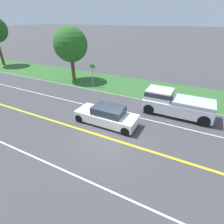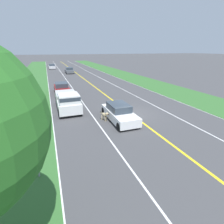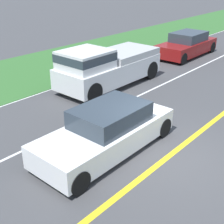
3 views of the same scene
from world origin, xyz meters
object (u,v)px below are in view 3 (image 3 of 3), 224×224
(pickup_truck, at_px, (106,66))
(car_trailing_near, at_px, (187,45))
(ego_car, at_px, (107,131))
(dog, at_px, (85,120))

(pickup_truck, height_order, car_trailing_near, pickup_truck)
(ego_car, distance_m, car_trailing_near, 12.13)
(ego_car, xyz_separation_m, pickup_truck, (3.76, -4.14, 0.33))
(ego_car, distance_m, dog, 1.24)
(pickup_truck, bearing_deg, ego_car, 132.21)
(ego_car, distance_m, pickup_truck, 5.60)
(ego_car, height_order, pickup_truck, pickup_truck)
(dog, bearing_deg, ego_car, 146.74)
(dog, relative_size, car_trailing_near, 0.24)
(ego_car, relative_size, pickup_truck, 0.87)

